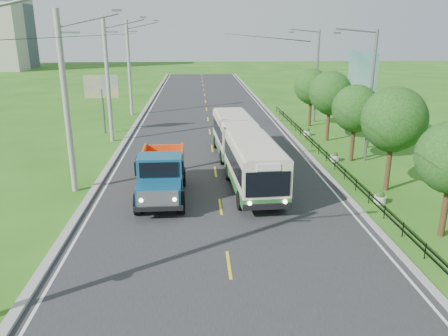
{
  "coord_description": "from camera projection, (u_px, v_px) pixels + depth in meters",
  "views": [
    {
      "loc": [
        -1.15,
        -15.32,
        8.88
      ],
      "look_at": [
        0.24,
        6.8,
        1.9
      ],
      "focal_mm": 35.0,
      "sensor_mm": 36.0,
      "label": 1
    }
  ],
  "objects": [
    {
      "name": "tree_back",
      "position": [
        312.0,
        88.0,
        41.69
      ],
      "size": [
        3.3,
        3.36,
        5.5
      ],
      "color": "#382314",
      "rests_on": "ground"
    },
    {
      "name": "curb_left",
      "position": [
        124.0,
        143.0,
        35.9
      ],
      "size": [
        0.4,
        120.0,
        0.15
      ],
      "primitive_type": "cube",
      "color": "#9E9E99",
      "rests_on": "ground"
    },
    {
      "name": "dump_truck",
      "position": [
        162.0,
        172.0,
        23.84
      ],
      "size": [
        2.62,
        6.46,
        2.69
      ],
      "rotation": [
        0.0,
        0.0,
        0.02
      ],
      "color": "#135277",
      "rests_on": "ground"
    },
    {
      "name": "road",
      "position": [
        211.0,
        142.0,
        36.35
      ],
      "size": [
        14.0,
        120.0,
        0.02
      ],
      "primitive_type": "cube",
      "color": "#28282B",
      "rests_on": "ground"
    },
    {
      "name": "pole_far",
      "position": [
        130.0,
        68.0,
        46.7
      ],
      "size": [
        3.51,
        0.32,
        10.0
      ],
      "color": "gray",
      "rests_on": "ground"
    },
    {
      "name": "edge_line_right",
      "position": [
        290.0,
        141.0,
        36.75
      ],
      "size": [
        0.12,
        120.0,
        0.0
      ],
      "primitive_type": "cube",
      "color": "silver",
      "rests_on": "road"
    },
    {
      "name": "curb_right",
      "position": [
        296.0,
        140.0,
        36.77
      ],
      "size": [
        0.3,
        120.0,
        0.1
      ],
      "primitive_type": "cube",
      "color": "#9E9E99",
      "rests_on": "ground"
    },
    {
      "name": "billboard_right",
      "position": [
        362.0,
        76.0,
        35.49
      ],
      "size": [
        0.24,
        6.0,
        7.3
      ],
      "color": "slate",
      "rests_on": "ground"
    },
    {
      "name": "planter_near",
      "position": [
        380.0,
        198.0,
        23.46
      ],
      "size": [
        0.64,
        0.64,
        0.67
      ],
      "color": "silver",
      "rests_on": "ground"
    },
    {
      "name": "streetlight_mid",
      "position": [
        369.0,
        92.0,
        29.81
      ],
      "size": [
        3.02,
        0.2,
        9.07
      ],
      "color": "slate",
      "rests_on": "ground"
    },
    {
      "name": "streetlight_far",
      "position": [
        315.0,
        73.0,
        43.13
      ],
      "size": [
        3.02,
        0.2,
        9.07
      ],
      "color": "slate",
      "rests_on": "ground"
    },
    {
      "name": "billboard_left",
      "position": [
        102.0,
        90.0,
        38.43
      ],
      "size": [
        3.0,
        0.2,
        5.2
      ],
      "color": "slate",
      "rests_on": "ground"
    },
    {
      "name": "planter_far",
      "position": [
        307.0,
        132.0,
        38.69
      ],
      "size": [
        0.64,
        0.64,
        0.67
      ],
      "color": "silver",
      "rests_on": "ground"
    },
    {
      "name": "edge_line_left",
      "position": [
        131.0,
        143.0,
        35.95
      ],
      "size": [
        0.12,
        120.0,
        0.0
      ],
      "primitive_type": "cube",
      "color": "silver",
      "rests_on": "road"
    },
    {
      "name": "tree_fourth",
      "position": [
        355.0,
        111.0,
        30.29
      ],
      "size": [
        3.24,
        3.31,
        5.4
      ],
      "color": "#382314",
      "rests_on": "ground"
    },
    {
      "name": "centre_dash",
      "position": [
        229.0,
        265.0,
        17.31
      ],
      "size": [
        0.12,
        2.2,
        0.0
      ],
      "primitive_type": "cube",
      "color": "yellow",
      "rests_on": "road"
    },
    {
      "name": "bus",
      "position": [
        243.0,
        146.0,
        28.16
      ],
      "size": [
        3.3,
        15.29,
        2.93
      ],
      "rotation": [
        0.0,
        0.0,
        0.06
      ],
      "color": "#27622D",
      "rests_on": "ground"
    },
    {
      "name": "railing_right",
      "position": [
        326.0,
        157.0,
        31.03
      ],
      "size": [
        0.04,
        40.0,
        0.6
      ],
      "primitive_type": "cube",
      "color": "black",
      "rests_on": "ground"
    },
    {
      "name": "planter_mid",
      "position": [
        335.0,
        157.0,
        31.07
      ],
      "size": [
        0.64,
        0.64,
        0.67
      ],
      "color": "silver",
      "rests_on": "ground"
    },
    {
      "name": "ground",
      "position": [
        229.0,
        265.0,
        17.32
      ],
      "size": [
        240.0,
        240.0,
        0.0
      ],
      "primitive_type": "plane",
      "color": "#286016",
      "rests_on": "ground"
    },
    {
      "name": "tree_fifth",
      "position": [
        330.0,
        95.0,
        35.92
      ],
      "size": [
        3.48,
        3.52,
        5.8
      ],
      "color": "#382314",
      "rests_on": "ground"
    },
    {
      "name": "pole_near",
      "position": [
        67.0,
        103.0,
        23.86
      ],
      "size": [
        3.51,
        0.32,
        10.0
      ],
      "color": "gray",
      "rests_on": "ground"
    },
    {
      "name": "tree_third",
      "position": [
        393.0,
        122.0,
        24.46
      ],
      "size": [
        3.6,
        3.62,
        6.0
      ],
      "color": "#382314",
      "rests_on": "ground"
    },
    {
      "name": "pole_mid",
      "position": [
        108.0,
        80.0,
        35.28
      ],
      "size": [
        3.51,
        0.32,
        10.0
      ],
      "color": "gray",
      "rests_on": "ground"
    }
  ]
}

